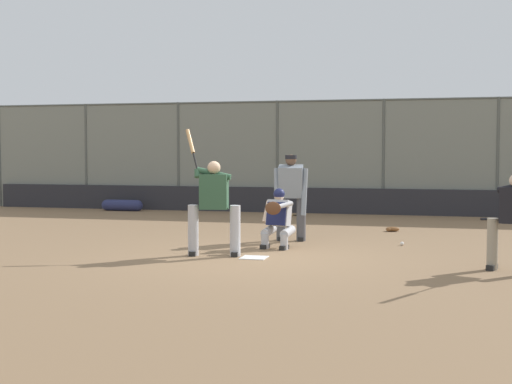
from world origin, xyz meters
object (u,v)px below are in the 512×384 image
at_px(catcher_behind_plate, 278,217).
at_px(baseball_loose, 402,244).
at_px(batter_at_plate, 214,204).
at_px(spare_bat_near_backstop, 492,219).
at_px(umpire_home, 291,195).
at_px(equipment_bag_dugout_side, 122,205).
at_px(spare_bat_by_padding, 290,215).
at_px(fielding_glove_on_dirt, 392,229).

height_order(catcher_behind_plate, baseball_loose, catcher_behind_plate).
relative_size(catcher_behind_plate, baseball_loose, 14.93).
height_order(batter_at_plate, spare_bat_near_backstop, batter_at_plate).
relative_size(umpire_home, equipment_bag_dugout_side, 1.32).
bearing_deg(umpire_home, batter_at_plate, 63.29).
relative_size(catcher_behind_plate, equipment_bag_dugout_side, 0.84).
bearing_deg(spare_bat_by_padding, equipment_bag_dugout_side, 37.55).
xyz_separation_m(spare_bat_by_padding, baseball_loose, (-3.28, 5.55, 0.00)).
bearing_deg(umpire_home, catcher_behind_plate, 82.87).
height_order(umpire_home, baseball_loose, umpire_home).
bearing_deg(fielding_glove_on_dirt, batter_at_plate, 58.24).
xyz_separation_m(spare_bat_near_backstop, equipment_bag_dugout_side, (10.53, -0.32, 0.13)).
bearing_deg(batter_at_plate, fielding_glove_on_dirt, -129.59).
xyz_separation_m(baseball_loose, equipment_bag_dugout_side, (8.47, -5.94, 0.13)).
distance_m(fielding_glove_on_dirt, equipment_bag_dugout_side, 8.91).
bearing_deg(catcher_behind_plate, fielding_glove_on_dirt, -110.89).
height_order(catcher_behind_plate, spare_bat_near_backstop, catcher_behind_plate).
xyz_separation_m(batter_at_plate, umpire_home, (-0.89, -2.29, 0.04)).
height_order(batter_at_plate, umpire_home, batter_at_plate).
bearing_deg(fielding_glove_on_dirt, spare_bat_near_backstop, -126.01).
relative_size(batter_at_plate, spare_bat_near_backstop, 2.62).
xyz_separation_m(umpire_home, equipment_bag_dugout_side, (6.29, -5.77, -0.76)).
distance_m(fielding_glove_on_dirt, baseball_loose, 2.37).
bearing_deg(batter_at_plate, baseball_loose, -153.36).
bearing_deg(spare_bat_by_padding, baseball_loose, 162.46).
relative_size(spare_bat_near_backstop, fielding_glove_on_dirt, 2.82).
height_order(umpire_home, spare_bat_near_backstop, umpire_home).
height_order(spare_bat_near_backstop, spare_bat_by_padding, same).
relative_size(umpire_home, spare_bat_near_backstop, 2.07).
bearing_deg(umpire_home, spare_bat_by_padding, -83.90).
bearing_deg(fielding_glove_on_dirt, catcher_behind_plate, 59.78).
xyz_separation_m(umpire_home, spare_bat_by_padding, (1.09, -5.37, -0.89)).
height_order(spare_bat_near_backstop, baseball_loose, baseball_loose).
xyz_separation_m(fielding_glove_on_dirt, baseball_loose, (-0.32, 2.35, -0.02)).
xyz_separation_m(catcher_behind_plate, baseball_loose, (-2.22, -0.92, -0.53)).
bearing_deg(batter_at_plate, umpire_home, -119.14).
bearing_deg(catcher_behind_plate, spare_bat_near_backstop, -113.88).
relative_size(batter_at_plate, spare_bat_by_padding, 3.47).
bearing_deg(equipment_bag_dugout_side, spare_bat_by_padding, 175.69).
distance_m(baseball_loose, equipment_bag_dugout_side, 10.35).
height_order(umpire_home, equipment_bag_dugout_side, umpire_home).
distance_m(umpire_home, spare_bat_near_backstop, 6.96).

